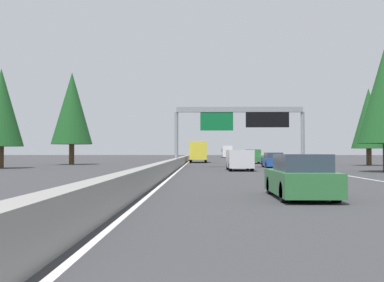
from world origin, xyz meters
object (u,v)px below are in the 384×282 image
at_px(sedan_mid_right, 301,178).
at_px(minivan_far_center, 239,159).
at_px(sedan_far_right, 199,155).
at_px(box_truck_near_right, 198,151).
at_px(conifer_left_near, 1,108).
at_px(sign_gantry_overhead, 241,119).
at_px(sedan_near_center, 273,161).
at_px(pickup_distant_b, 254,156).
at_px(conifer_right_mid, 369,118).
at_px(sedan_mid_center, 235,156).
at_px(conifer_left_mid, 72,108).
at_px(bus_far_left, 226,151).

bearing_deg(sedan_mid_right, minivan_far_center, 0.36).
relative_size(minivan_far_center, sedan_far_right, 1.14).
xyz_separation_m(box_truck_near_right, conifer_left_near, (-24.23, 18.26, 4.05)).
xyz_separation_m(sign_gantry_overhead, sedan_near_center, (0.32, -3.14, -4.03)).
xyz_separation_m(pickup_distant_b, conifer_right_mid, (-9.82, -11.88, 4.39)).
xyz_separation_m(conifer_right_mid, conifer_left_near, (-9.94, 37.59, 0.36)).
relative_size(sedan_far_right, conifer_left_near, 0.47).
bearing_deg(conifer_right_mid, conifer_left_near, 104.81).
height_order(sedan_near_center, conifer_left_near, conifer_left_near).
xyz_separation_m(sedan_far_right, sedan_mid_center, (-24.56, -7.18, 0.00)).
bearing_deg(conifer_left_mid, sedan_near_center, -114.21).
bearing_deg(box_truck_near_right, sedan_mid_right, -175.91).
relative_size(sedan_mid_center, conifer_left_near, 0.47).
bearing_deg(sedan_mid_center, sedan_far_right, 16.30).
height_order(sedan_far_right, conifer_left_mid, conifer_left_mid).
relative_size(pickup_distant_b, conifer_left_mid, 0.50).
relative_size(box_truck_near_right, pickup_distant_b, 1.52).
xyz_separation_m(sedan_mid_right, sedan_far_right, (101.80, 3.73, 0.00)).
bearing_deg(minivan_far_center, conifer_left_near, 78.32).
relative_size(sign_gantry_overhead, conifer_left_mid, 1.13).
height_order(sign_gantry_overhead, conifer_left_near, conifer_left_near).
xyz_separation_m(sedan_far_right, sedan_near_center, (-71.40, -7.49, 0.00)).
bearing_deg(conifer_left_mid, conifer_right_mid, -95.14).
distance_m(sedan_mid_center, sedan_near_center, 46.85).
bearing_deg(conifer_left_mid, minivan_far_center, -133.08).
bearing_deg(conifer_left_near, minivan_far_center, -101.68).
bearing_deg(pickup_distant_b, bus_far_left, 0.12).
bearing_deg(conifer_left_mid, pickup_distant_b, -73.50).
bearing_deg(box_truck_near_right, bus_far_left, -7.04).
bearing_deg(sedan_mid_center, conifer_right_mid, -162.97).
bearing_deg(conifer_left_mid, box_truck_near_right, -53.71).
xyz_separation_m(sedan_mid_center, conifer_left_near, (-49.70, 25.41, 4.98)).
relative_size(sedan_mid_right, conifer_right_mid, 0.50).
xyz_separation_m(minivan_far_center, sedan_far_right, (78.76, 3.58, -0.27)).
bearing_deg(sedan_near_center, bus_far_left, 0.11).
relative_size(pickup_distant_b, conifer_left_near, 0.60).
bearing_deg(sedan_far_right, minivan_far_center, -177.39).
distance_m(sedan_far_right, pickup_distant_b, 55.00).
bearing_deg(pickup_distant_b, sedan_mid_center, 0.56).
xyz_separation_m(sign_gantry_overhead, sedan_mid_center, (47.17, -2.83, -4.03)).
bearing_deg(bus_far_left, minivan_far_center, 177.55).
relative_size(bus_far_left, sedan_mid_center, 2.61).
bearing_deg(box_truck_near_right, sedan_far_right, 0.04).
xyz_separation_m(sedan_mid_right, conifer_left_near, (27.54, 21.96, 4.98)).
xyz_separation_m(minivan_far_center, sedan_near_center, (7.36, -3.91, -0.27)).
height_order(sedan_far_right, conifer_right_mid, conifer_right_mid).
xyz_separation_m(pickup_distant_b, conifer_left_mid, (-6.71, 22.67, 5.88)).
distance_m(sedan_mid_right, box_truck_near_right, 51.91).
relative_size(minivan_far_center, conifer_right_mid, 0.57).
bearing_deg(sedan_mid_right, pickup_distant_b, -4.53).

